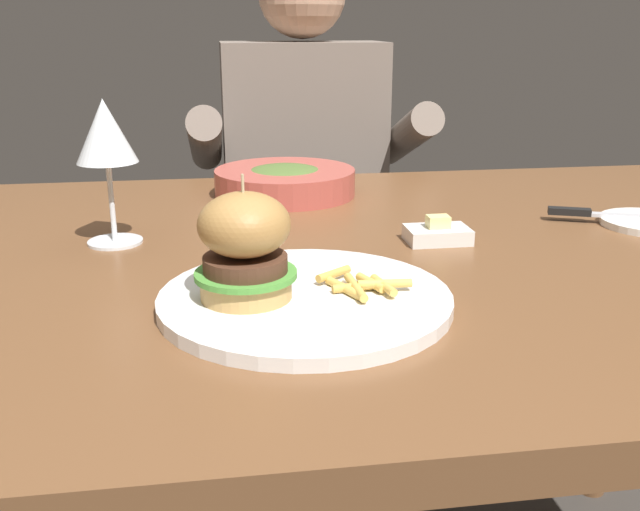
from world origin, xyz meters
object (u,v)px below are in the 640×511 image
wine_glass (106,136)px  table_knife (613,215)px  main_plate (305,300)px  burger_sandwich (245,246)px  butter_dish (437,233)px  soup_bowl (285,181)px  diner_person (304,225)px

wine_glass → table_knife: size_ratio=0.89×
main_plate → burger_sandwich: size_ratio=2.39×
wine_glass → butter_dish: 0.45m
soup_bowl → diner_person: bearing=78.7°
burger_sandwich → soup_bowl: 0.51m
main_plate → table_knife: table_knife is taller
burger_sandwich → soup_bowl: size_ratio=0.53×
burger_sandwich → wine_glass: wine_glass is taller
main_plate → soup_bowl: soup_bowl is taller
soup_bowl → main_plate: bearing=-93.6°
butter_dish → diner_person: size_ratio=0.07×
main_plate → burger_sandwich: burger_sandwich is taller
main_plate → table_knife: 0.54m
table_knife → butter_dish: bearing=-169.8°
table_knife → soup_bowl: bearing=150.7°
butter_dish → diner_person: diner_person is taller
main_plate → wine_glass: size_ratio=1.60×
wine_glass → table_knife: (0.70, -0.01, -0.13)m
main_plate → soup_bowl: bearing=86.4°
diner_person → burger_sandwich: bearing=-100.8°
burger_sandwich → butter_dish: bearing=37.4°
diner_person → soup_bowl: bearing=-101.3°
diner_person → wine_glass: bearing=-116.4°
wine_glass → diner_person: 0.83m
table_knife → wine_glass: bearing=179.3°
main_plate → soup_bowl: size_ratio=1.27×
wine_glass → diner_person: bearing=63.6°
butter_dish → soup_bowl: size_ratio=0.35×
burger_sandwich → table_knife: burger_sandwich is taller
main_plate → table_knife: (0.48, 0.25, 0.01)m
main_plate → burger_sandwich: 0.09m
table_knife → soup_bowl: 0.52m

